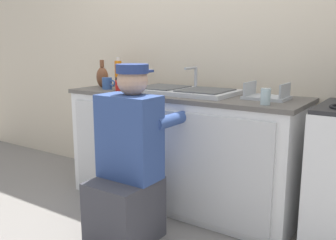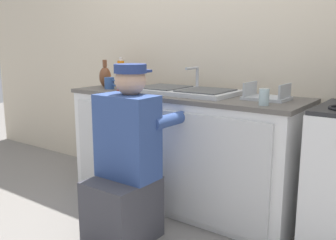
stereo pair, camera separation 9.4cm
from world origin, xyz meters
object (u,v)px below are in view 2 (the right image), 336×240
at_px(sink_double_basin, 184,91).
at_px(spice_bottle_red, 119,84).
at_px(vase_decorative, 105,76).
at_px(plumber_person, 126,168).
at_px(water_glass, 264,97).
at_px(coffee_mug, 110,83).
at_px(soap_bottle_orange, 121,73).
at_px(dish_rack_tray, 267,96).

xyz_separation_m(sink_double_basin, spice_bottle_red, (-0.50, -0.17, 0.03)).
relative_size(sink_double_basin, vase_decorative, 3.48).
height_order(plumber_person, spice_bottle_red, plumber_person).
bearing_deg(water_glass, sink_double_basin, 164.31).
height_order(coffee_mug, spice_bottle_red, spice_bottle_red).
xyz_separation_m(sink_double_basin, plumber_person, (0.02, -0.67, -0.42)).
bearing_deg(coffee_mug, soap_bottle_orange, 106.77).
height_order(sink_double_basin, spice_bottle_red, sink_double_basin).
distance_m(soap_bottle_orange, spice_bottle_red, 0.32).
height_order(spice_bottle_red, dish_rack_tray, dish_rack_tray).
relative_size(coffee_mug, spice_bottle_red, 1.20).
relative_size(water_glass, coffee_mug, 0.79).
bearing_deg(dish_rack_tray, sink_double_basin, -176.56).
relative_size(water_glass, dish_rack_tray, 0.36).
distance_m(coffee_mug, soap_bottle_orange, 0.22).
bearing_deg(coffee_mug, dish_rack_tray, 7.77).
height_order(soap_bottle_orange, dish_rack_tray, soap_bottle_orange).
xyz_separation_m(sink_double_basin, coffee_mug, (-0.64, -0.14, 0.03)).
height_order(plumber_person, soap_bottle_orange, soap_bottle_orange).
height_order(plumber_person, dish_rack_tray, plumber_person).
height_order(plumber_person, coffee_mug, plumber_person).
distance_m(sink_double_basin, coffee_mug, 0.65).
xyz_separation_m(plumber_person, soap_bottle_orange, (-0.72, 0.74, 0.52)).
distance_m(soap_bottle_orange, vase_decorative, 0.14).
xyz_separation_m(coffee_mug, vase_decorative, (-0.14, 0.09, 0.04)).
relative_size(sink_double_basin, soap_bottle_orange, 3.20).
bearing_deg(spice_bottle_red, vase_decorative, 156.77).
bearing_deg(soap_bottle_orange, sink_double_basin, -5.69).
relative_size(water_glass, spice_bottle_red, 0.95).
xyz_separation_m(water_glass, coffee_mug, (-1.34, 0.06, -0.00)).
bearing_deg(soap_bottle_orange, water_glass, -10.79).
distance_m(vase_decorative, spice_bottle_red, 0.31).
height_order(soap_bottle_orange, vase_decorative, soap_bottle_orange).
bearing_deg(coffee_mug, water_glass, -2.68).
bearing_deg(plumber_person, coffee_mug, 140.60).
relative_size(plumber_person, water_glass, 11.04).
bearing_deg(sink_double_basin, plumber_person, -88.57).
bearing_deg(vase_decorative, spice_bottle_red, -23.23).
bearing_deg(dish_rack_tray, coffee_mug, -172.23).
bearing_deg(coffee_mug, vase_decorative, 147.61).
xyz_separation_m(coffee_mug, dish_rack_tray, (1.27, 0.17, -0.02)).
height_order(water_glass, vase_decorative, vase_decorative).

